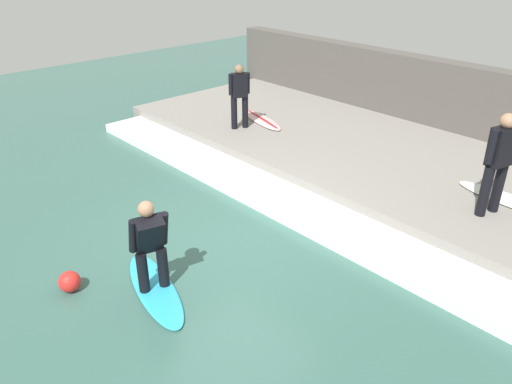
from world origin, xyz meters
name	(u,v)px	position (x,y,z in m)	size (l,w,h in m)	color
ground_plane	(231,241)	(0.00, 0.00, 0.00)	(28.00, 28.00, 0.00)	#386056
concrete_ledge	(381,161)	(4.19, 0.00, 0.19)	(4.40, 12.76, 0.37)	gray
back_wall	(445,102)	(6.64, 0.00, 0.95)	(0.50, 13.39, 1.90)	#544F49
wave_foam_crest	(294,206)	(1.49, 0.00, 0.10)	(0.99, 12.12, 0.19)	white
surfboard_riding	(155,289)	(-1.61, -0.26, 0.03)	(0.98, 1.93, 0.06)	#2DADD1
surfer_riding	(150,242)	(-1.61, -0.26, 0.81)	(0.51, 0.51, 1.36)	black
surfer_waiting_near	(499,159)	(3.28, -2.66, 1.33)	(0.56, 0.34, 1.70)	black
surfboard_waiting_near	(509,200)	(3.94, -2.75, 0.40)	(0.64, 1.89, 0.06)	white
surfer_waiting_far	(239,93)	(3.00, 3.19, 1.21)	(0.48, 0.34, 1.50)	black
surfboard_waiting_far	(262,120)	(3.72, 3.16, 0.40)	(0.88, 1.74, 0.07)	beige
marker_buoy	(70,282)	(-2.47, 0.55, 0.15)	(0.30, 0.30, 0.30)	red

